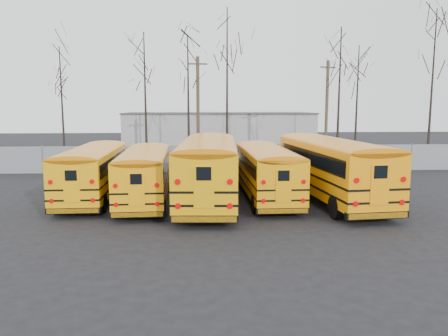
{
  "coord_description": "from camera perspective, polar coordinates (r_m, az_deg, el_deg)",
  "views": [
    {
      "loc": [
        -0.56,
        -20.67,
        5.01
      ],
      "look_at": [
        0.87,
        2.89,
        1.6
      ],
      "focal_mm": 35.0,
      "sensor_mm": 36.0,
      "label": 1
    }
  ],
  "objects": [
    {
      "name": "bus_b",
      "position": [
        23.05,
        -10.26,
        -0.32
      ],
      "size": [
        2.63,
        10.07,
        2.8
      ],
      "rotation": [
        0.0,
        0.0,
        0.03
      ],
      "color": "black",
      "rests_on": "ground"
    },
    {
      "name": "tree_2",
      "position": [
        38.59,
        -4.68,
        8.87
      ],
      "size": [
        0.26,
        0.26,
        10.93
      ],
      "primitive_type": "cone",
      "color": "black",
      "rests_on": "ground"
    },
    {
      "name": "tree_1",
      "position": [
        38.73,
        -10.23,
        8.93
      ],
      "size": [
        0.26,
        0.26,
        11.15
      ],
      "primitive_type": "cone",
      "color": "black",
      "rests_on": "ground"
    },
    {
      "name": "tree_0",
      "position": [
        36.17,
        -20.36,
        7.23
      ],
      "size": [
        0.26,
        0.26,
        9.41
      ],
      "primitive_type": "cone",
      "color": "black",
      "rests_on": "ground"
    },
    {
      "name": "utility_pole_left",
      "position": [
        36.25,
        -3.41,
        7.52
      ],
      "size": [
        1.59,
        0.28,
        8.91
      ],
      "rotation": [
        0.0,
        0.0,
        0.07
      ],
      "color": "#493529",
      "rests_on": "ground"
    },
    {
      "name": "bus_d",
      "position": [
        23.49,
        5.5,
        0.03
      ],
      "size": [
        2.49,
        10.28,
        2.87
      ],
      "rotation": [
        0.0,
        0.0,
        0.01
      ],
      "color": "black",
      "rests_on": "ground"
    },
    {
      "name": "distant_building",
      "position": [
        52.82,
        -0.68,
        4.95
      ],
      "size": [
        22.0,
        8.0,
        4.0
      ],
      "primitive_type": "cube",
      "color": "#A5A6A1",
      "rests_on": "ground"
    },
    {
      "name": "tree_5",
      "position": [
        38.78,
        16.94,
        7.78
      ],
      "size": [
        0.26,
        0.26,
        9.9
      ],
      "primitive_type": "cone",
      "color": "black",
      "rests_on": "ground"
    },
    {
      "name": "bus_a",
      "position": [
        24.43,
        -16.64,
        0.05
      ],
      "size": [
        2.57,
        10.32,
        2.87
      ],
      "rotation": [
        0.0,
        0.0,
        0.02
      ],
      "color": "black",
      "rests_on": "ground"
    },
    {
      "name": "tree_3",
      "position": [
        36.76,
        0.4,
        10.45
      ],
      "size": [
        0.26,
        0.26,
        12.88
      ],
      "primitive_type": "cone",
      "color": "black",
      "rests_on": "ground"
    },
    {
      "name": "fence",
      "position": [
        32.92,
        -2.46,
        1.22
      ],
      "size": [
        40.0,
        0.04,
        2.0
      ],
      "primitive_type": "cube",
      "color": "gray",
      "rests_on": "ground"
    },
    {
      "name": "utility_pole_right",
      "position": [
        40.04,
        13.25,
        7.36
      ],
      "size": [
        1.52,
        0.67,
        8.88
      ],
      "rotation": [
        0.0,
        0.0,
        0.36
      ],
      "color": "#4D3E2C",
      "rests_on": "ground"
    },
    {
      "name": "tree_4",
      "position": [
        36.39,
        14.78,
        8.78
      ],
      "size": [
        0.26,
        0.26,
        11.07
      ],
      "primitive_type": "cone",
      "color": "black",
      "rests_on": "ground"
    },
    {
      "name": "ground",
      "position": [
        21.28,
        -1.87,
        -5.4
      ],
      "size": [
        120.0,
        120.0,
        0.0
      ],
      "primitive_type": "plane",
      "color": "black",
      "rests_on": "ground"
    },
    {
      "name": "bus_e",
      "position": [
        23.63,
        13.64,
        0.56
      ],
      "size": [
        3.82,
        12.11,
        3.34
      ],
      "rotation": [
        0.0,
        0.0,
        0.09
      ],
      "color": "black",
      "rests_on": "ground"
    },
    {
      "name": "tree_6",
      "position": [
        39.22,
        25.5,
        9.25
      ],
      "size": [
        0.26,
        0.26,
        12.51
      ],
      "primitive_type": "cone",
      "color": "black",
      "rests_on": "ground"
    },
    {
      "name": "bus_c",
      "position": [
        22.52,
        -2.03,
        0.47
      ],
      "size": [
        3.48,
        12.18,
        3.37
      ],
      "rotation": [
        0.0,
        0.0,
        -0.06
      ],
      "color": "black",
      "rests_on": "ground"
    }
  ]
}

